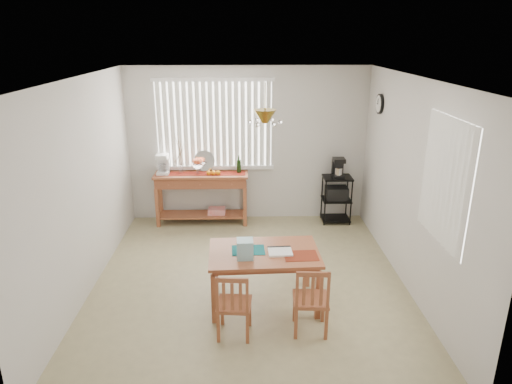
{
  "coord_description": "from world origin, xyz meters",
  "views": [
    {
      "loc": [
        -0.05,
        -5.26,
        3.06
      ],
      "look_at": [
        0.1,
        0.55,
        1.05
      ],
      "focal_mm": 32.0,
      "sensor_mm": 36.0,
      "label": 1
    }
  ],
  "objects_px": {
    "sideboard": "(202,186)",
    "dining_table": "(264,258)",
    "wire_cart": "(336,195)",
    "chair_right": "(311,300)",
    "cart_items": "(338,168)",
    "chair_left": "(234,305)"
  },
  "relations": [
    {
      "from": "sideboard",
      "to": "dining_table",
      "type": "height_order",
      "value": "sideboard"
    },
    {
      "from": "wire_cart",
      "to": "chair_right",
      "type": "bearing_deg",
      "value": -105.65
    },
    {
      "from": "dining_table",
      "to": "chair_right",
      "type": "relative_size",
      "value": 1.62
    },
    {
      "from": "sideboard",
      "to": "wire_cart",
      "type": "relative_size",
      "value": 1.93
    },
    {
      "from": "wire_cart",
      "to": "cart_items",
      "type": "relative_size",
      "value": 2.43
    },
    {
      "from": "sideboard",
      "to": "dining_table",
      "type": "xyz_separation_m",
      "value": [
        0.94,
        -2.51,
        -0.05
      ]
    },
    {
      "from": "cart_items",
      "to": "dining_table",
      "type": "xyz_separation_m",
      "value": [
        -1.34,
        -2.51,
        -0.36
      ]
    },
    {
      "from": "sideboard",
      "to": "chair_right",
      "type": "distance_m",
      "value": 3.41
    },
    {
      "from": "sideboard",
      "to": "chair_left",
      "type": "bearing_deg",
      "value": -79.29
    },
    {
      "from": "sideboard",
      "to": "chair_right",
      "type": "height_order",
      "value": "sideboard"
    },
    {
      "from": "chair_left",
      "to": "chair_right",
      "type": "bearing_deg",
      "value": 3.04
    },
    {
      "from": "sideboard",
      "to": "cart_items",
      "type": "distance_m",
      "value": 2.29
    },
    {
      "from": "wire_cart",
      "to": "chair_left",
      "type": "height_order",
      "value": "wire_cart"
    },
    {
      "from": "chair_right",
      "to": "sideboard",
      "type": "bearing_deg",
      "value": 114.49
    },
    {
      "from": "cart_items",
      "to": "dining_table",
      "type": "distance_m",
      "value": 2.86
    },
    {
      "from": "sideboard",
      "to": "cart_items",
      "type": "xyz_separation_m",
      "value": [
        2.27,
        -0.0,
        0.3
      ]
    },
    {
      "from": "cart_items",
      "to": "sideboard",
      "type": "bearing_deg",
      "value": 179.92
    },
    {
      "from": "wire_cart",
      "to": "cart_items",
      "type": "xyz_separation_m",
      "value": [
        0.0,
        0.01,
        0.47
      ]
    },
    {
      "from": "dining_table",
      "to": "cart_items",
      "type": "bearing_deg",
      "value": 61.93
    },
    {
      "from": "cart_items",
      "to": "chair_left",
      "type": "height_order",
      "value": "cart_items"
    },
    {
      "from": "sideboard",
      "to": "dining_table",
      "type": "distance_m",
      "value": 2.68
    },
    {
      "from": "wire_cart",
      "to": "dining_table",
      "type": "distance_m",
      "value": 2.84
    }
  ]
}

